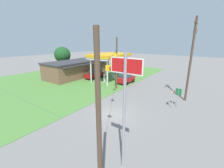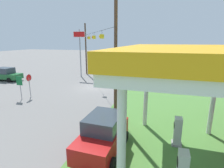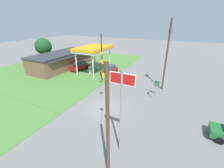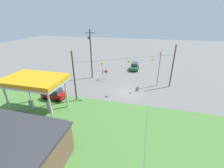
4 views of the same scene
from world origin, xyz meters
name	(u,v)px [view 4 (image 4 of 4)]	position (x,y,z in m)	size (l,w,h in m)	color
ground_plane	(127,93)	(0.00, 0.00, 0.00)	(160.00, 160.00, 0.00)	slate
gas_station_canopy	(35,81)	(12.08, 9.33, 5.07)	(8.41, 5.48, 5.61)	silver
fuel_pump_near	(49,108)	(10.48, 9.32, 0.80)	(0.71, 0.56, 1.68)	gray
fuel_pump_far	(32,105)	(13.68, 9.32, 0.80)	(0.71, 0.56, 1.68)	gray
car_at_pumps_front	(54,94)	(12.23, 5.46, 1.01)	(4.07, 2.19, 2.01)	#AD1414
car_at_pumps_rear	(22,121)	(11.77, 13.18, 0.96)	(4.77, 2.44, 1.88)	#AD1414
car_on_crossroad	(135,66)	(0.18, -14.33, 0.97)	(2.11, 4.55, 1.92)	#1E602D
stop_sign_roadside	(106,73)	(5.70, -5.05, 1.81)	(0.80, 0.08, 2.50)	#99999E
stop_sign_overhead	(160,62)	(-5.57, -4.81, 5.19)	(0.22, 2.04, 7.54)	gray
route_sign	(103,72)	(6.58, -5.43, 1.71)	(0.10, 0.70, 2.40)	gray
utility_pole_main	(91,52)	(9.46, -5.89, 6.15)	(2.20, 0.44, 11.06)	#4C3828
signal_span_gantry	(128,70)	(0.00, -0.01, 4.66)	(16.57, 10.24, 8.68)	#4C3828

